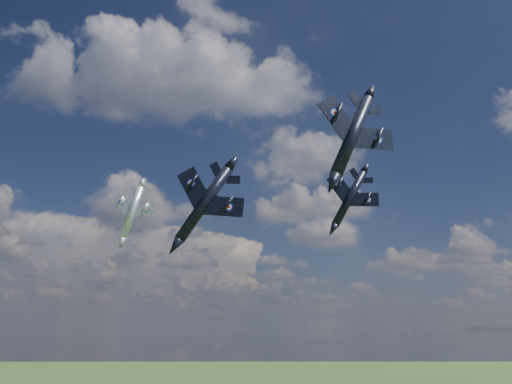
{
  "coord_description": "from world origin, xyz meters",
  "views": [
    {
      "loc": [
        1.71,
        -58.58,
        62.21
      ],
      "look_at": [
        3.98,
        14.33,
        82.34
      ],
      "focal_mm": 35.0,
      "sensor_mm": 36.0,
      "label": 1
    }
  ],
  "objects_px": {
    "jet_right_navy": "(352,136)",
    "jet_left_silver": "(132,212)",
    "jet_lead_navy": "(204,203)",
    "jet_high_navy": "(350,198)"
  },
  "relations": [
    {
      "from": "jet_lead_navy",
      "to": "jet_high_navy",
      "type": "relative_size",
      "value": 0.95
    },
    {
      "from": "jet_left_silver",
      "to": "jet_lead_navy",
      "type": "bearing_deg",
      "value": -45.23
    },
    {
      "from": "jet_lead_navy",
      "to": "jet_right_navy",
      "type": "relative_size",
      "value": 1.07
    },
    {
      "from": "jet_right_navy",
      "to": "jet_left_silver",
      "type": "bearing_deg",
      "value": 115.31
    },
    {
      "from": "jet_lead_navy",
      "to": "jet_right_navy",
      "type": "height_order",
      "value": "jet_right_navy"
    },
    {
      "from": "jet_right_navy",
      "to": "jet_high_navy",
      "type": "distance_m",
      "value": 42.65
    },
    {
      "from": "jet_high_navy",
      "to": "jet_left_silver",
      "type": "relative_size",
      "value": 1.26
    },
    {
      "from": "jet_right_navy",
      "to": "jet_high_navy",
      "type": "bearing_deg",
      "value": 61.95
    },
    {
      "from": "jet_left_silver",
      "to": "jet_high_navy",
      "type": "bearing_deg",
      "value": 21.14
    },
    {
      "from": "jet_right_navy",
      "to": "jet_high_navy",
      "type": "xyz_separation_m",
      "value": [
        8.76,
        41.56,
        3.92
      ]
    }
  ]
}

